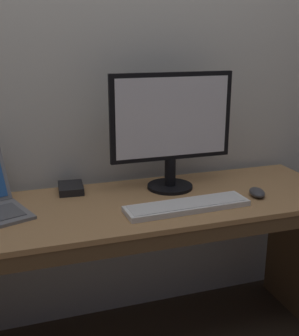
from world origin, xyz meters
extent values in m
cube|color=#A87A4C|center=(0.00, 0.00, 0.70)|extent=(1.82, 0.57, 0.02)
cube|color=brown|center=(0.00, -0.27, 0.66)|extent=(1.75, 0.02, 0.06)
cylinder|color=black|center=(0.22, 0.12, 0.72)|extent=(0.20, 0.20, 0.01)
cylinder|color=black|center=(0.22, 0.12, 0.78)|extent=(0.05, 0.05, 0.12)
cube|color=black|center=(0.22, 0.11, 1.03)|extent=(0.54, 0.02, 0.37)
cube|color=silver|center=(0.22, 0.10, 1.03)|extent=(0.49, 0.00, 0.33)
cube|color=white|center=(0.20, -0.13, 0.72)|extent=(0.50, 0.15, 0.02)
cube|color=silver|center=(0.20, -0.13, 0.73)|extent=(0.47, 0.12, 0.00)
ellipsoid|color=#38383D|center=(0.54, -0.09, 0.73)|extent=(0.09, 0.12, 0.03)
cube|color=black|center=(-0.20, 0.21, 0.72)|extent=(0.12, 0.15, 0.03)
camera|label=1|loc=(-0.43, -1.57, 1.35)|focal=46.15mm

